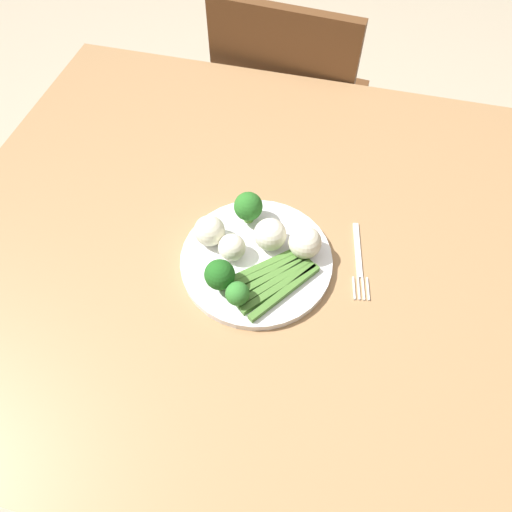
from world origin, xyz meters
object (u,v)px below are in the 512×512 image
chair (288,112)px  cauliflower_mid (305,242)px  broccoli_back_right (237,294)px  fork (359,261)px  cauliflower_front_left (210,231)px  cauliflower_edge (270,234)px  dining_table (262,269)px  cauliflower_left (232,247)px  broccoli_right (248,207)px  plate (256,260)px  asparagus_bundle (273,280)px  broccoli_front (220,275)px

chair → cauliflower_mid: size_ratio=15.03×
broccoli_back_right → fork: size_ratio=0.30×
cauliflower_front_left → cauliflower_mid: size_ratio=0.96×
cauliflower_edge → cauliflower_mid: 0.06m
dining_table → cauliflower_left: 0.15m
broccoli_right → cauliflower_front_left: 0.08m
chair → plate: chair is taller
asparagus_bundle → fork: asparagus_bundle is taller
broccoli_front → cauliflower_edge: broccoli_front is taller
broccoli_back_right → cauliflower_front_left: size_ratio=0.88×
fork → plate: bearing=-86.5°
broccoli_back_right → cauliflower_mid: (-0.09, -0.13, 0.00)m
broccoli_right → fork: size_ratio=0.39×
chair → cauliflower_left: 0.75m
cauliflower_front_left → chair: bearing=-91.2°
cauliflower_edge → plate: bearing=63.9°
fork → broccoli_right: bearing=-110.0°
asparagus_bundle → cauliflower_mid: size_ratio=2.83×
asparagus_bundle → cauliflower_edge: 0.08m
cauliflower_edge → broccoli_right: bearing=-41.6°
chair → broccoli_right: bearing=98.8°
asparagus_bundle → cauliflower_front_left: (0.13, -0.06, 0.02)m
dining_table → cauliflower_edge: bearing=136.0°
chair → cauliflower_left: (-0.03, 0.70, 0.26)m
broccoli_right → plate: bearing=113.3°
cauliflower_front_left → cauliflower_left: 0.05m
cauliflower_mid → fork: 0.11m
plate → fork: (-0.18, -0.05, -0.01)m
chair → cauliflower_edge: 0.72m
dining_table → broccoli_front: size_ratio=19.33×
broccoli_front → broccoli_back_right: broccoli_front is taller
dining_table → chair: 0.66m
chair → broccoli_front: chair is taller
broccoli_right → broccoli_back_right: broccoli_right is taller
cauliflower_left → cauliflower_front_left: bearing=-25.2°
cauliflower_left → cauliflower_edge: 0.07m
dining_table → cauliflower_front_left: cauliflower_front_left is taller
broccoli_right → cauliflower_mid: 0.12m
dining_table → cauliflower_front_left: size_ratio=21.91×
chair → plate: (-0.07, 0.70, 0.23)m
broccoli_front → cauliflower_edge: bearing=-119.6°
asparagus_bundle → broccoli_front: 0.09m
dining_table → broccoli_front: (0.04, 0.12, 0.15)m
asparagus_bundle → cauliflower_edge: (0.02, -0.08, 0.02)m
broccoli_front → cauliflower_mid: 0.16m
dining_table → asparagus_bundle: (-0.04, 0.09, 0.12)m
plate → broccoli_back_right: (0.01, 0.09, 0.04)m
asparagus_bundle → chair: bearing=-128.8°
plate → cauliflower_front_left: 0.10m
dining_table → broccoli_back_right: broccoli_back_right is taller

